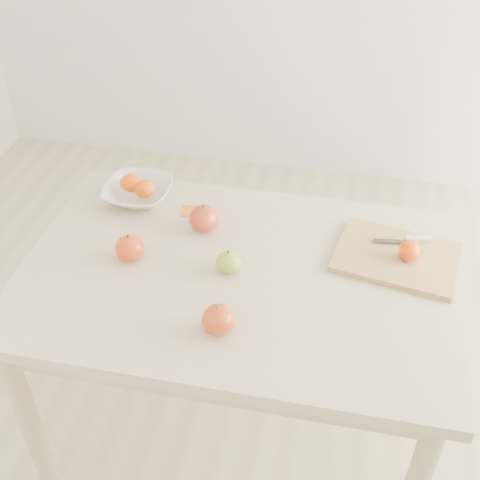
# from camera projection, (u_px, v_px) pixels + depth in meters

# --- Properties ---
(ground) EXTENTS (3.50, 3.50, 0.00)m
(ground) POSITION_uv_depth(u_px,v_px,m) (237.00, 427.00, 2.14)
(ground) COLOR #C6B293
(ground) RESTS_ON ground
(table) EXTENTS (1.20, 0.80, 0.75)m
(table) POSITION_uv_depth(u_px,v_px,m) (236.00, 296.00, 1.73)
(table) COLOR beige
(table) RESTS_ON ground
(cutting_board) EXTENTS (0.37, 0.30, 0.02)m
(cutting_board) POSITION_uv_depth(u_px,v_px,m) (396.00, 257.00, 1.70)
(cutting_board) COLOR tan
(cutting_board) RESTS_ON table
(board_tangerine) EXTENTS (0.06, 0.06, 0.05)m
(board_tangerine) POSITION_uv_depth(u_px,v_px,m) (410.00, 251.00, 1.66)
(board_tangerine) COLOR #D84007
(board_tangerine) RESTS_ON cutting_board
(fruit_bowl) EXTENTS (0.21, 0.21, 0.05)m
(fruit_bowl) POSITION_uv_depth(u_px,v_px,m) (138.00, 192.00, 1.91)
(fruit_bowl) COLOR white
(fruit_bowl) RESTS_ON table
(bowl_tangerine_near) EXTENTS (0.06, 0.06, 0.06)m
(bowl_tangerine_near) POSITION_uv_depth(u_px,v_px,m) (131.00, 183.00, 1.91)
(bowl_tangerine_near) COLOR #D63B07
(bowl_tangerine_near) RESTS_ON fruit_bowl
(bowl_tangerine_far) EXTENTS (0.06, 0.06, 0.06)m
(bowl_tangerine_far) POSITION_uv_depth(u_px,v_px,m) (145.00, 189.00, 1.88)
(bowl_tangerine_far) COLOR #C94407
(bowl_tangerine_far) RESTS_ON fruit_bowl
(orange_peel_a) EXTENTS (0.07, 0.05, 0.01)m
(orange_peel_a) POSITION_uv_depth(u_px,v_px,m) (191.00, 212.00, 1.87)
(orange_peel_a) COLOR #D75F0F
(orange_peel_a) RESTS_ON table
(orange_peel_b) EXTENTS (0.05, 0.04, 0.01)m
(orange_peel_b) POSITION_uv_depth(u_px,v_px,m) (203.00, 215.00, 1.86)
(orange_peel_b) COLOR orange
(orange_peel_b) RESTS_ON table
(paring_knife) EXTENTS (0.17, 0.06, 0.01)m
(paring_knife) POSITION_uv_depth(u_px,v_px,m) (414.00, 239.00, 1.73)
(paring_knife) COLOR white
(paring_knife) RESTS_ON cutting_board
(apple_green) EXTENTS (0.07, 0.07, 0.06)m
(apple_green) POSITION_uv_depth(u_px,v_px,m) (229.00, 262.00, 1.64)
(apple_green) COLOR olive
(apple_green) RESTS_ON table
(apple_red_b) EXTENTS (0.08, 0.08, 0.07)m
(apple_red_b) POSITION_uv_depth(u_px,v_px,m) (130.00, 248.00, 1.68)
(apple_red_b) COLOR maroon
(apple_red_b) RESTS_ON table
(apple_red_c) EXTENTS (0.08, 0.08, 0.08)m
(apple_red_c) POSITION_uv_depth(u_px,v_px,m) (218.00, 320.00, 1.47)
(apple_red_c) COLOR #911403
(apple_red_c) RESTS_ON table
(apple_red_a) EXTENTS (0.09, 0.09, 0.08)m
(apple_red_a) POSITION_uv_depth(u_px,v_px,m) (204.00, 218.00, 1.78)
(apple_red_a) COLOR maroon
(apple_red_a) RESTS_ON table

